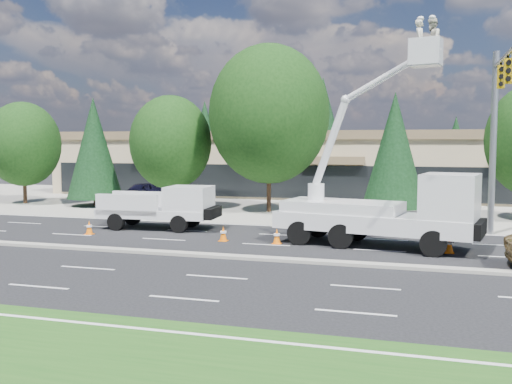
% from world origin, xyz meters
% --- Properties ---
extents(ground, '(140.00, 140.00, 0.00)m').
position_xyz_m(ground, '(0.00, 0.00, 0.00)').
color(ground, black).
rests_on(ground, ground).
extents(concrete_apron, '(140.00, 22.00, 0.01)m').
position_xyz_m(concrete_apron, '(0.00, 20.00, 0.01)').
color(concrete_apron, gray).
rests_on(concrete_apron, ground).
extents(road_median, '(120.00, 0.55, 0.12)m').
position_xyz_m(road_median, '(0.00, 0.00, 0.06)').
color(road_median, gray).
rests_on(road_median, ground).
extents(strip_mall, '(50.40, 15.40, 5.50)m').
position_xyz_m(strip_mall, '(0.00, 29.97, 2.83)').
color(strip_mall, tan).
rests_on(strip_mall, ground).
extents(tree_front_a, '(5.47, 5.47, 7.59)m').
position_xyz_m(tree_front_a, '(-22.00, 15.00, 4.44)').
color(tree_front_a, '#332114').
rests_on(tree_front_a, ground).
extents(tree_front_b, '(3.94, 3.94, 7.77)m').
position_xyz_m(tree_front_b, '(-16.00, 15.00, 4.17)').
color(tree_front_b, '#332114').
rests_on(tree_front_b, ground).
extents(tree_front_c, '(5.63, 5.63, 7.81)m').
position_xyz_m(tree_front_c, '(-10.00, 15.00, 4.57)').
color(tree_front_c, '#332114').
rests_on(tree_front_c, ground).
extents(tree_front_d, '(7.89, 7.89, 10.94)m').
position_xyz_m(tree_front_d, '(-3.00, 15.00, 6.41)').
color(tree_front_d, '#332114').
rests_on(tree_front_d, ground).
extents(tree_front_e, '(3.89, 3.89, 7.66)m').
position_xyz_m(tree_front_e, '(5.00, 15.00, 4.11)').
color(tree_front_e, '#332114').
rests_on(tree_front_e, ground).
extents(tree_back_a, '(4.79, 4.79, 9.44)m').
position_xyz_m(tree_back_a, '(-18.00, 42.00, 5.06)').
color(tree_back_a, '#332114').
rests_on(tree_back_a, ground).
extents(tree_back_b, '(5.96, 5.96, 11.75)m').
position_xyz_m(tree_back_b, '(-4.00, 42.00, 6.30)').
color(tree_back_b, '#332114').
rests_on(tree_back_b, ground).
extents(tree_back_c, '(3.70, 3.70, 7.30)m').
position_xyz_m(tree_back_c, '(10.00, 42.00, 3.91)').
color(tree_back_c, '#332114').
rests_on(tree_back_c, ground).
extents(signal_mast, '(2.76, 10.16, 9.00)m').
position_xyz_m(signal_mast, '(10.03, 7.04, 6.06)').
color(signal_mast, gray).
rests_on(signal_mast, ground).
extents(utility_pickup, '(6.09, 2.64, 2.29)m').
position_xyz_m(utility_pickup, '(-6.44, 6.23, 0.94)').
color(utility_pickup, silver).
rests_on(utility_pickup, ground).
extents(bucket_truck, '(8.96, 4.22, 9.77)m').
position_xyz_m(bucket_truck, '(5.35, 4.06, 2.07)').
color(bucket_truck, silver).
rests_on(bucket_truck, ground).
extents(traffic_cone_a, '(0.40, 0.40, 0.70)m').
position_xyz_m(traffic_cone_a, '(-9.22, 3.55, 0.34)').
color(traffic_cone_a, orange).
rests_on(traffic_cone_a, ground).
extents(traffic_cone_b, '(0.40, 0.40, 0.70)m').
position_xyz_m(traffic_cone_b, '(-2.16, 3.62, 0.34)').
color(traffic_cone_b, orange).
rests_on(traffic_cone_b, ground).
extents(traffic_cone_c, '(0.40, 0.40, 0.70)m').
position_xyz_m(traffic_cone_c, '(0.41, 3.58, 0.34)').
color(traffic_cone_c, orange).
rests_on(traffic_cone_c, ground).
extents(traffic_cone_d, '(0.40, 0.40, 0.70)m').
position_xyz_m(traffic_cone_d, '(7.81, 3.51, 0.34)').
color(traffic_cone_d, orange).
rests_on(traffic_cone_d, ground).
extents(parked_car_west, '(2.34, 4.18, 1.34)m').
position_xyz_m(parked_car_west, '(-15.10, 20.19, 0.67)').
color(parked_car_west, black).
rests_on(parked_car_west, ground).
extents(parked_car_east, '(2.53, 4.89, 1.54)m').
position_xyz_m(parked_car_east, '(8.79, 20.21, 0.77)').
color(parked_car_east, black).
rests_on(parked_car_east, ground).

